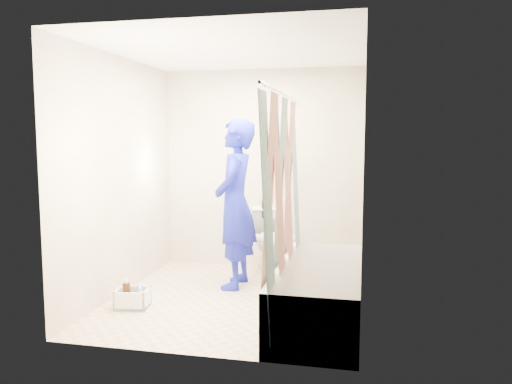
% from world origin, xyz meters
% --- Properties ---
extents(floor, '(2.60, 2.60, 0.00)m').
position_xyz_m(floor, '(0.00, 0.00, 0.00)').
color(floor, tan).
rests_on(floor, ground).
extents(ceiling, '(2.40, 2.60, 0.02)m').
position_xyz_m(ceiling, '(0.00, 0.00, 2.40)').
color(ceiling, white).
rests_on(ceiling, wall_back).
extents(wall_back, '(2.40, 0.02, 2.40)m').
position_xyz_m(wall_back, '(0.00, 1.30, 1.20)').
color(wall_back, beige).
rests_on(wall_back, ground).
extents(wall_front, '(2.40, 0.02, 2.40)m').
position_xyz_m(wall_front, '(0.00, -1.30, 1.20)').
color(wall_front, beige).
rests_on(wall_front, ground).
extents(wall_left, '(0.02, 2.60, 2.40)m').
position_xyz_m(wall_left, '(-1.20, 0.00, 1.20)').
color(wall_left, beige).
rests_on(wall_left, ground).
extents(wall_right, '(0.02, 2.60, 2.40)m').
position_xyz_m(wall_right, '(1.20, 0.00, 1.20)').
color(wall_right, beige).
rests_on(wall_right, ground).
extents(bathtub, '(0.70, 1.75, 0.50)m').
position_xyz_m(bathtub, '(0.85, -0.43, 0.27)').
color(bathtub, silver).
rests_on(bathtub, ground).
extents(curtain_rod, '(0.02, 1.90, 0.02)m').
position_xyz_m(curtain_rod, '(0.52, -0.43, 1.95)').
color(curtain_rod, silver).
rests_on(curtain_rod, wall_back).
extents(shower_curtain, '(0.06, 1.75, 1.80)m').
position_xyz_m(shower_curtain, '(0.52, -0.43, 1.02)').
color(shower_curtain, white).
rests_on(shower_curtain, curtain_rod).
extents(toilet, '(0.64, 0.84, 0.76)m').
position_xyz_m(toilet, '(0.16, 1.08, 0.38)').
color(toilet, white).
rests_on(toilet, ground).
extents(tank_lid, '(0.50, 0.34, 0.04)m').
position_xyz_m(tank_lid, '(0.20, 0.97, 0.44)').
color(tank_lid, silver).
rests_on(tank_lid, toilet).
extents(tank_internals, '(0.18, 0.09, 0.25)m').
position_xyz_m(tank_internals, '(0.06, 1.26, 0.75)').
color(tank_internals, black).
rests_on(tank_internals, toilet).
extents(plumber, '(0.44, 0.66, 1.78)m').
position_xyz_m(plumber, '(-0.11, 0.42, 0.89)').
color(plumber, '#0F2E9A').
rests_on(plumber, ground).
extents(cleaning_caddy, '(0.32, 0.27, 0.22)m').
position_xyz_m(cleaning_caddy, '(-0.88, -0.44, 0.08)').
color(cleaning_caddy, silver).
rests_on(cleaning_caddy, ground).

